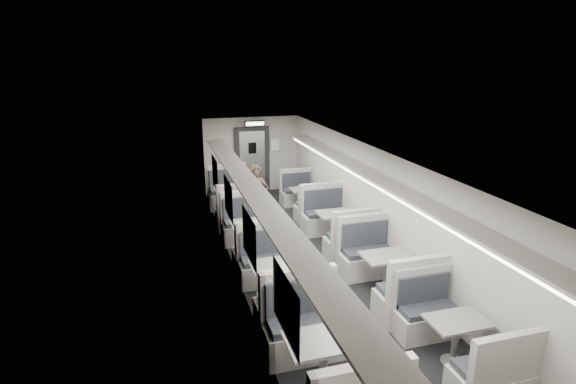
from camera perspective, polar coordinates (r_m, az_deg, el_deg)
room at (r=8.77m, az=3.36°, el=-3.23°), size 3.24×12.24×2.64m
booth_left_a at (r=12.24m, az=-6.98°, el=-1.33°), size 1.14×2.31×1.24m
booth_left_b at (r=9.89m, az=-4.54°, el=-5.88°), size 1.09×2.22×1.19m
booth_left_c at (r=8.07m, az=-1.49°, el=-11.41°), size 1.06×2.16×1.15m
booth_left_d at (r=6.15m, az=4.54°, el=-21.18°), size 1.17×2.36×1.26m
booth_right_a at (r=12.58m, az=2.16°, el=-1.02°), size 0.96×1.96×1.05m
booth_right_b at (r=10.45m, az=6.27°, el=-4.60°), size 1.11×2.26×1.21m
booth_right_c at (r=8.51m, az=12.36°, el=-10.16°), size 1.10×2.24×1.20m
booth_right_d at (r=7.07m, az=20.43°, el=-17.31°), size 0.99×2.01×1.08m
passenger at (r=10.89m, az=-4.11°, el=-1.00°), size 0.66×0.45×1.76m
window_a at (r=11.59m, az=-9.25°, el=2.36°), size 0.02×1.18×0.84m
window_b at (r=9.49m, az=-7.57°, el=-0.82°), size 0.02×1.18×0.84m
window_c at (r=7.45m, az=-4.94°, el=-5.77°), size 0.02×1.18×0.84m
window_d at (r=5.53m, az=-0.30°, el=-14.25°), size 0.02×1.18×0.84m
luggage_rack_left at (r=7.95m, az=-4.32°, el=0.05°), size 0.46×10.40×0.09m
luggage_rack_right at (r=8.78m, az=11.78°, el=1.35°), size 0.46×10.40×0.09m
vestibule_door at (r=14.32m, az=-4.56°, el=4.02°), size 1.10×0.13×2.10m
exit_sign at (r=13.63m, az=-4.25°, el=8.68°), size 0.62×0.12×0.16m
wall_notice at (r=14.38m, az=-1.65°, el=6.00°), size 0.32×0.02×0.40m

